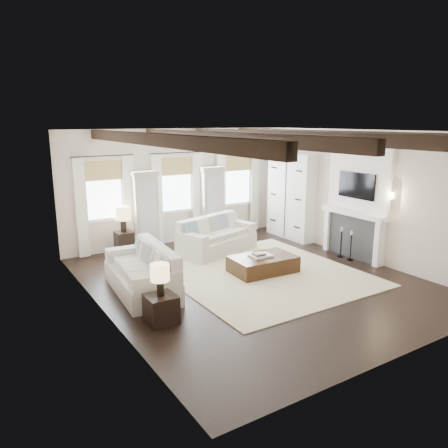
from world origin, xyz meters
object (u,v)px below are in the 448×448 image
ottoman (263,264)px  side_table_back (125,244)px  sofa_left (145,273)px  side_table_front (161,309)px  sofa_back (215,238)px

ottoman → side_table_back: (-2.25, 2.92, 0.13)m
sofa_left → side_table_front: 1.53m
sofa_back → sofa_left: sofa_left is taller
sofa_back → sofa_left: 3.09m
sofa_left → side_table_back: bearing=79.4°
side_table_front → side_table_back: (0.79, 4.04, 0.07)m
ottoman → side_table_front: side_table_front is taller
sofa_left → side_table_front: sofa_left is taller
sofa_back → side_table_front: bearing=-133.7°
ottoman → side_table_back: bearing=130.6°
sofa_left → ottoman: sofa_left is taller
sofa_back → side_table_front: (-2.96, -3.10, -0.13)m
sofa_back → side_table_front: size_ratio=4.73×
ottoman → sofa_left: bearing=175.1°
ottoman → side_table_front: (-3.04, -1.12, 0.06)m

